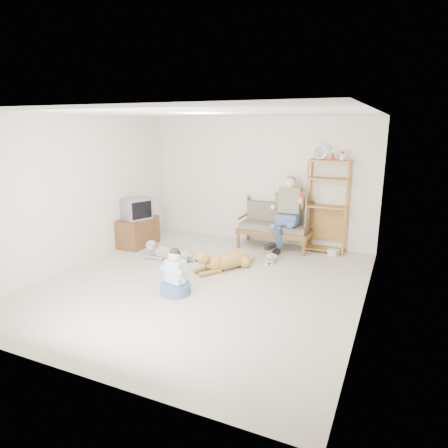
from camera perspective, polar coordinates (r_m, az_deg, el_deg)
The scene contains 17 objects.
floor at distance 6.65m, azimuth -3.09°, elevation -8.40°, with size 5.50×5.50×0.00m, color beige.
ceiling at distance 6.15m, azimuth -3.43°, elevation 15.53°, with size 5.50×5.50×0.00m, color silver.
wall_back at distance 8.76m, azimuth 5.14°, elevation 6.19°, with size 5.00×5.00×0.00m, color beige.
wall_front at distance 4.10m, azimuth -21.33°, elevation -3.76°, with size 5.00×5.00×0.00m, color beige.
wall_left at distance 7.73m, azimuth -19.96°, elevation 4.36°, with size 5.50×5.50×0.00m, color beige.
wall_right at distance 5.59m, azimuth 20.13°, elevation 0.90°, with size 5.50×5.50×0.00m, color beige.
loveseat at distance 8.48m, azimuth 7.37°, elevation -0.08°, with size 1.51×0.71×0.95m.
man at distance 8.13m, azimuth 8.70°, elevation 0.85°, with size 0.58×0.83×1.35m.
etagere at distance 8.26m, azimuth 14.49°, elevation 2.58°, with size 0.83×0.36×2.18m.
book_stack at distance 8.27m, azimuth 15.34°, elevation -3.92°, with size 0.19×0.14×0.12m, color silver.
tv_stand at distance 8.74m, azimuth -12.18°, elevation -1.11°, with size 0.51×0.90×0.60m.
crt_tv at distance 8.57m, azimuth -12.38°, elevation 2.16°, with size 0.60×0.66×0.44m.
wall_outlet at distance 9.42m, azimuth -2.22°, elevation 0.29°, with size 0.12×0.02×0.08m, color white.
golden_retriever at distance 7.16m, azimuth -0.18°, elevation -5.26°, with size 0.84×1.22×0.42m.
shaggy_dog at distance 7.77m, azimuth -7.97°, elevation -4.04°, with size 1.20×0.41×0.36m.
terrier at distance 7.60m, azimuth 6.68°, elevation -4.84°, with size 0.23×0.58×0.22m.
child at distance 6.20m, azimuth -6.96°, elevation -7.59°, with size 0.46×0.46×0.73m.
Camera 1 is at (2.86, -5.45, 2.54)m, focal length 32.00 mm.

